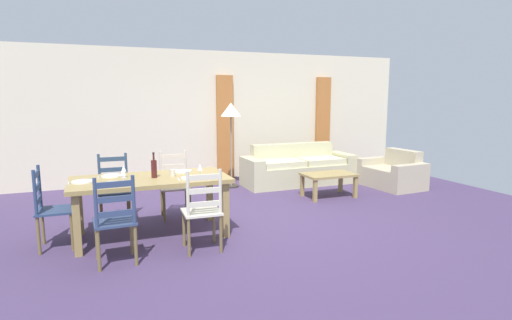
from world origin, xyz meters
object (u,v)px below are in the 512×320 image
(standing_lamp, at_px, (231,115))
(couch, at_px, (297,169))
(wine_glass_near_left, at_px, (123,173))
(wine_bottle, at_px, (154,168))
(dining_chair_near_left, at_px, (115,220))
(dining_chair_near_right, at_px, (202,210))
(dining_table, at_px, (151,184))
(dining_chair_far_right, at_px, (175,185))
(coffee_cup_primary, at_px, (173,173))
(wine_glass_far_left, at_px, (124,169))
(coffee_table, at_px, (329,177))
(dining_chair_far_left, at_px, (114,189))
(dining_chair_head_west, at_px, (50,208))
(wine_glass_near_right, at_px, (200,168))
(armchair_upholstered, at_px, (394,174))

(standing_lamp, bearing_deg, couch, -7.79)
(wine_glass_near_left, bearing_deg, wine_bottle, 18.27)
(dining_chair_near_left, bearing_deg, dining_chair_near_right, 1.97)
(standing_lamp, bearing_deg, dining_chair_near_left, -126.17)
(dining_table, bearing_deg, wine_bottle, -20.52)
(dining_chair_near_right, bearing_deg, standing_lamp, 66.41)
(dining_chair_far_right, height_order, coffee_cup_primary, dining_chair_far_right)
(wine_glass_far_left, distance_m, coffee_table, 3.59)
(dining_chair_far_left, xyz_separation_m, coffee_cup_primary, (0.68, -0.80, 0.32))
(wine_bottle, bearing_deg, wine_glass_near_left, -161.73)
(dining_chair_far_right, distance_m, dining_chair_head_west, 1.73)
(wine_glass_near_right, bearing_deg, wine_glass_far_left, 163.00)
(dining_chair_far_left, xyz_separation_m, wine_glass_far_left, (0.11, -0.65, 0.38))
(dining_chair_far_right, bearing_deg, coffee_cup_primary, -101.43)
(dining_chair_near_right, xyz_separation_m, wine_bottle, (-0.42, 0.73, 0.39))
(dining_chair_head_west, xyz_separation_m, couch, (4.30, 2.17, -0.19))
(wine_glass_far_left, distance_m, armchair_upholstered, 5.24)
(dining_table, height_order, dining_chair_head_west, dining_chair_head_west)
(dining_chair_near_left, height_order, wine_glass_far_left, dining_chair_near_left)
(dining_table, bearing_deg, armchair_upholstered, 14.07)
(coffee_cup_primary, distance_m, standing_lamp, 2.89)
(wine_glass_near_left, xyz_separation_m, wine_glass_near_right, (0.92, -0.01, 0.00))
(wine_glass_near_right, bearing_deg, wine_bottle, 166.25)
(wine_bottle, relative_size, wine_glass_far_left, 1.96)
(armchair_upholstered, bearing_deg, couch, 149.31)
(dining_table, bearing_deg, coffee_table, 16.68)
(standing_lamp, bearing_deg, dining_chair_head_west, -141.42)
(dining_table, bearing_deg, couch, 34.31)
(wine_glass_near_right, bearing_deg, dining_chair_near_right, -101.87)
(wine_bottle, height_order, coffee_cup_primary, wine_bottle)
(armchair_upholstered, height_order, standing_lamp, standing_lamp)
(wine_glass_near_right, relative_size, standing_lamp, 0.10)
(wine_glass_far_left, xyz_separation_m, standing_lamp, (2.12, 2.22, 0.55))
(dining_chair_far_left, distance_m, coffee_cup_primary, 1.10)
(dining_chair_far_left, distance_m, armchair_upholstered, 5.22)
(coffee_table, distance_m, standing_lamp, 2.20)
(wine_glass_near_right, bearing_deg, wine_glass_near_left, 179.29)
(armchair_upholstered, bearing_deg, dining_chair_near_right, -155.78)
(dining_chair_near_right, relative_size, couch, 0.42)
(dining_chair_near_right, bearing_deg, dining_chair_far_right, 91.69)
(dining_chair_near_left, xyz_separation_m, coffee_table, (3.62, 1.72, -0.12))
(dining_table, bearing_deg, wine_glass_near_left, -156.96)
(dining_chair_head_west, bearing_deg, coffee_table, 12.55)
(wine_glass_far_left, distance_m, coffee_cup_primary, 0.60)
(dining_chair_far_left, bearing_deg, couch, 21.15)
(wine_glass_far_left, relative_size, coffee_table, 0.18)
(dining_chair_far_left, bearing_deg, dining_table, -62.12)
(dining_chair_near_left, xyz_separation_m, dining_chair_far_right, (0.89, 1.52, 0.00))
(standing_lamp, bearing_deg, dining_chair_far_left, -144.85)
(coffee_cup_primary, bearing_deg, couch, 37.01)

